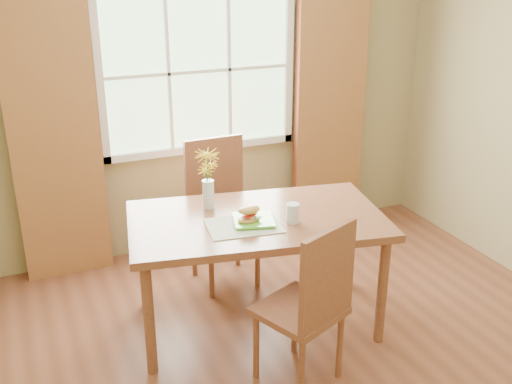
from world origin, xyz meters
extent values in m
cube|color=brown|center=(0.00, 0.00, -0.01)|extent=(4.20, 3.80, 0.02)
cube|color=#9D905E|center=(0.00, 1.91, 1.35)|extent=(4.20, 0.02, 2.70)
cube|color=#B7E4AC|center=(0.00, 1.88, 1.50)|extent=(1.50, 0.02, 1.20)
cube|color=white|center=(0.00, 1.85, 0.87)|extent=(1.62, 0.04, 0.06)
cube|color=white|center=(-0.78, 1.85, 1.50)|extent=(0.06, 0.04, 1.32)
cube|color=white|center=(0.78, 1.85, 1.50)|extent=(0.06, 0.04, 1.32)
cube|color=white|center=(0.00, 1.85, 1.50)|extent=(1.50, 0.03, 0.02)
cube|color=maroon|center=(-1.15, 1.78, 1.10)|extent=(0.65, 0.08, 2.20)
cube|color=maroon|center=(1.15, 1.78, 1.10)|extent=(0.65, 0.08, 2.20)
cube|color=brown|center=(-0.06, 0.55, 0.77)|extent=(1.77, 1.19, 0.05)
cylinder|color=brown|center=(-0.85, 0.31, 0.37)|extent=(0.07, 0.07, 0.74)
cylinder|color=brown|center=(0.59, 0.05, 0.37)|extent=(0.07, 0.07, 0.74)
cylinder|color=brown|center=(-0.72, 1.05, 0.37)|extent=(0.07, 0.07, 0.74)
cylinder|color=brown|center=(0.72, 0.79, 0.37)|extent=(0.07, 0.07, 0.74)
cube|color=brown|center=(-0.06, -0.07, 0.46)|extent=(0.57, 0.57, 0.04)
cube|color=brown|center=(0.01, -0.25, 0.76)|extent=(0.41, 0.20, 0.55)
cylinder|color=brown|center=(-0.16, -0.30, 0.22)|extent=(0.04, 0.04, 0.44)
cylinder|color=brown|center=(0.17, -0.17, 0.22)|extent=(0.04, 0.04, 0.44)
cylinder|color=brown|center=(-0.29, 0.02, 0.22)|extent=(0.04, 0.04, 0.44)
cylinder|color=brown|center=(0.03, 0.16, 0.22)|extent=(0.04, 0.04, 0.44)
cube|color=brown|center=(-0.06, 1.17, 0.49)|extent=(0.48, 0.48, 0.04)
cube|color=brown|center=(-0.07, 1.37, 0.81)|extent=(0.46, 0.06, 0.59)
cylinder|color=brown|center=(-0.24, 0.97, 0.24)|extent=(0.04, 0.04, 0.47)
cylinder|color=brown|center=(0.13, 0.99, 0.24)|extent=(0.04, 0.04, 0.47)
cylinder|color=brown|center=(-0.26, 1.35, 0.24)|extent=(0.04, 0.04, 0.47)
cylinder|color=brown|center=(0.11, 1.36, 0.24)|extent=(0.04, 0.04, 0.47)
cube|color=beige|center=(-0.19, 0.45, 0.80)|extent=(0.49, 0.38, 0.01)
cube|color=#63D234|center=(-0.12, 0.47, 0.81)|extent=(0.31, 0.31, 0.01)
ellipsoid|color=gold|center=(-0.16, 0.45, 0.83)|extent=(0.15, 0.11, 0.04)
ellipsoid|color=#4C8C2D|center=(-0.12, 0.44, 0.84)|extent=(0.08, 0.05, 0.01)
cylinder|color=red|center=(-0.16, 0.45, 0.86)|extent=(0.08, 0.08, 0.01)
cylinder|color=red|center=(-0.14, 0.46, 0.87)|extent=(0.07, 0.07, 0.01)
ellipsoid|color=gold|center=(-0.15, 0.46, 0.90)|extent=(0.15, 0.11, 0.05)
cylinder|color=silver|center=(0.11, 0.39, 0.86)|extent=(0.08, 0.08, 0.12)
cylinder|color=silver|center=(0.11, 0.39, 0.85)|extent=(0.07, 0.07, 0.10)
cylinder|color=silver|center=(-0.30, 0.81, 0.89)|extent=(0.08, 0.08, 0.19)
cylinder|color=silver|center=(-0.30, 0.81, 0.84)|extent=(0.07, 0.07, 0.10)
cylinder|color=#3D7028|center=(-0.30, 0.81, 0.98)|extent=(0.01, 0.01, 0.37)
cylinder|color=#3D7028|center=(-0.29, 0.80, 0.95)|extent=(0.01, 0.01, 0.30)
cylinder|color=#3D7028|center=(-0.31, 0.82, 0.92)|extent=(0.01, 0.01, 0.26)
camera|label=1|loc=(-1.43, -2.68, 2.37)|focal=42.00mm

